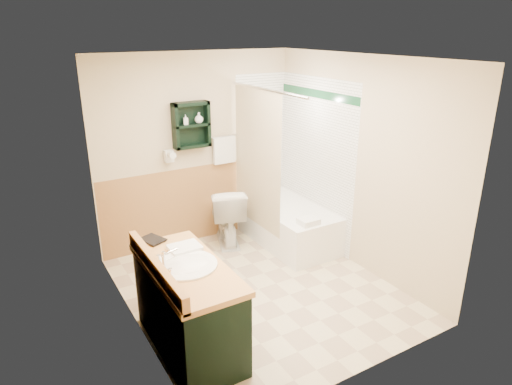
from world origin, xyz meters
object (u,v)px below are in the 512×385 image
(vanity, at_px, (189,307))
(toilet, at_px, (227,215))
(soap_bottle_b, at_px, (199,119))
(vanity_book, at_px, (144,233))
(wall_shelf, at_px, (191,125))
(hair_dryer, at_px, (169,156))
(soap_bottle_a, at_px, (186,122))
(bathtub, at_px, (286,223))

(vanity, relative_size, toilet, 1.65)
(soap_bottle_b, bearing_deg, vanity_book, -131.12)
(wall_shelf, bearing_deg, soap_bottle_b, -2.90)
(hair_dryer, relative_size, soap_bottle_a, 2.06)
(wall_shelf, bearing_deg, hair_dryer, 175.24)
(soap_bottle_b, bearing_deg, wall_shelf, 177.10)
(bathtub, xyz_separation_m, vanity_book, (-2.08, -0.77, 0.67))
(bathtub, relative_size, soap_bottle_a, 12.90)
(hair_dryer, xyz_separation_m, vanity, (-0.59, -1.92, -0.80))
(wall_shelf, distance_m, vanity, 2.39)
(toilet, height_order, vanity_book, vanity_book)
(bathtub, relative_size, vanity_book, 6.60)
(hair_dryer, bearing_deg, soap_bottle_a, -7.49)
(wall_shelf, height_order, soap_bottle_b, wall_shelf)
(bathtub, distance_m, soap_bottle_b, 1.74)
(vanity, bearing_deg, vanity_book, 106.46)
(soap_bottle_a, bearing_deg, vanity, -113.58)
(vanity, distance_m, vanity_book, 0.78)
(toilet, bearing_deg, hair_dryer, 0.34)
(hair_dryer, xyz_separation_m, soap_bottle_a, (0.23, -0.03, 0.39))
(soap_bottle_a, relative_size, soap_bottle_b, 0.90)
(bathtub, bearing_deg, toilet, 151.65)
(wall_shelf, xyz_separation_m, toilet, (0.35, -0.20, -1.17))
(hair_dryer, xyz_separation_m, soap_bottle_b, (0.40, -0.03, 0.42))
(bathtub, relative_size, toilet, 1.96)
(bathtub, height_order, vanity_book, vanity_book)
(vanity, relative_size, soap_bottle_a, 10.86)
(wall_shelf, bearing_deg, bathtub, -28.88)
(soap_bottle_a, bearing_deg, bathtub, -27.06)
(hair_dryer, distance_m, soap_bottle_a, 0.45)
(hair_dryer, bearing_deg, vanity_book, -119.24)
(bathtub, bearing_deg, vanity, -145.38)
(toilet, bearing_deg, bathtub, 171.11)
(wall_shelf, bearing_deg, vanity, -115.33)
(bathtub, bearing_deg, vanity_book, -159.80)
(hair_dryer, distance_m, bathtub, 1.74)
(soap_bottle_b, bearing_deg, vanity, -117.79)
(soap_bottle_a, bearing_deg, hair_dryer, 172.51)
(wall_shelf, distance_m, bathtub, 1.75)
(hair_dryer, height_order, soap_bottle_a, soap_bottle_a)
(soap_bottle_a, bearing_deg, toilet, -24.90)
(vanity_book, bearing_deg, hair_dryer, 39.17)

